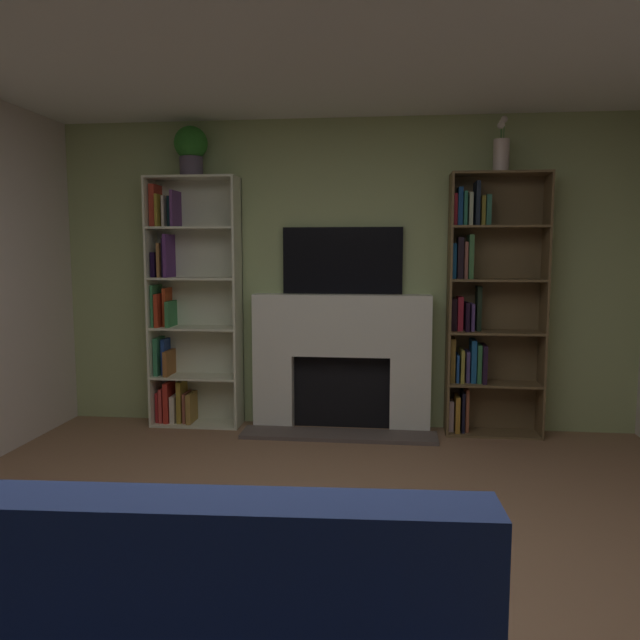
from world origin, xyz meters
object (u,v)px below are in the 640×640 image
tv (343,261)px  bookshelf_left (186,309)px  fireplace (341,359)px  vase_with_flowers (501,152)px  potted_plant (191,148)px  coffee_table (182,629)px  bookshelf_right (484,307)px

tv → bookshelf_left: bearing=-176.9°
fireplace → vase_with_flowers: bearing=-2.0°
tv → potted_plant: bearing=-174.4°
tv → coffee_table: (-0.23, -3.35, -1.07)m
bookshelf_left → vase_with_flowers: (2.53, -0.05, 1.23)m
fireplace → coffee_table: size_ratio=2.08×
tv → coffee_table: size_ratio=1.31×
bookshelf_right → coffee_table: bearing=-112.5°
potted_plant → fireplace: bearing=1.9°
bookshelf_right → vase_with_flowers: bearing=-31.2°
vase_with_flowers → fireplace: bearing=178.0°
vase_with_flowers → coffee_table: (-1.45, -3.23, -1.90)m
bookshelf_left → bookshelf_right: same height
fireplace → bookshelf_right: 1.21m
bookshelf_left → potted_plant: 1.31m
bookshelf_left → potted_plant: bearing=-29.4°
bookshelf_right → bookshelf_left: bearing=-179.9°
tv → potted_plant: potted_plant is taller
bookshelf_left → bookshelf_right: bearing=0.1°
bookshelf_left → coffee_table: 3.52m
potted_plant → bookshelf_right: bearing=1.3°
bookshelf_right → coffee_table: 3.63m
tv → bookshelf_left: size_ratio=0.47×
fireplace → vase_with_flowers: vase_with_flowers is taller
fireplace → tv: size_ratio=1.58×
tv → potted_plant: (-1.22, -0.12, 0.90)m
tv → bookshelf_right: bearing=-3.4°
bookshelf_right → vase_with_flowers: size_ratio=4.96×
bookshelf_left → bookshelf_right: (2.44, 0.00, 0.04)m
tv → bookshelf_right: 1.19m
bookshelf_right → vase_with_flowers: vase_with_flowers is taller
bookshelf_right → potted_plant: size_ratio=5.19×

